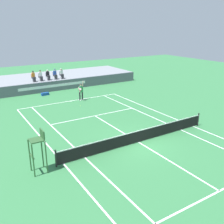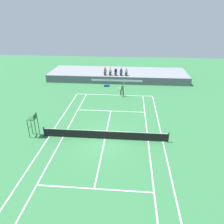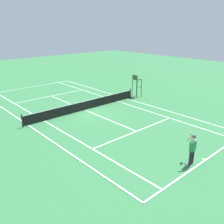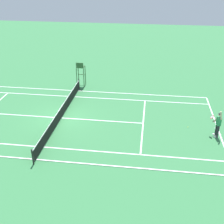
{
  "view_description": "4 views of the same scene",
  "coord_description": "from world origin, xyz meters",
  "views": [
    {
      "loc": [
        -9.99,
        -12.52,
        7.7
      ],
      "look_at": [
        0.34,
        4.05,
        1.0
      ],
      "focal_mm": 40.81,
      "sensor_mm": 36.0,
      "label": 1
    },
    {
      "loc": [
        2.21,
        -17.57,
        11.26
      ],
      "look_at": [
        0.34,
        4.05,
        1.0
      ],
      "focal_mm": 34.85,
      "sensor_mm": 36.0,
      "label": 2
    },
    {
      "loc": [
        12.47,
        17.59,
        7.49
      ],
      "look_at": [
        0.34,
        4.05,
        1.0
      ],
      "focal_mm": 39.4,
      "sensor_mm": 36.0,
      "label": 3
    },
    {
      "loc": [
        19.61,
        6.68,
        11.0
      ],
      "look_at": [
        0.34,
        4.05,
        1.0
      ],
      "focal_mm": 47.12,
      "sensor_mm": 36.0,
      "label": 4
    }
  ],
  "objects": [
    {
      "name": "ground_plane",
      "position": [
        0.0,
        0.0,
        0.0
      ],
      "size": [
        80.0,
        80.0,
        0.0
      ],
      "primitive_type": "plane",
      "color": "#337542"
    },
    {
      "name": "tennis_ball",
      "position": [
        0.14,
        9.71,
        0.03
      ],
      "size": [
        0.07,
        0.07,
        0.07
      ],
      "primitive_type": "sphere",
      "color": "#D1E533",
      "rests_on": "ground"
    },
    {
      "name": "spectator_seated_1",
      "position": [
        -1.18,
        17.99,
        1.85
      ],
      "size": [
        0.44,
        0.6,
        1.27
      ],
      "color": "#474C56",
      "rests_on": "bleacher_platform"
    },
    {
      "name": "spectator_seated_4",
      "position": [
        1.51,
        17.99,
        1.85
      ],
      "size": [
        0.44,
        0.6,
        1.27
      ],
      "color": "#474C56",
      "rests_on": "bleacher_platform"
    },
    {
      "name": "tennis_player",
      "position": [
        1.11,
        11.56,
        0.99
      ],
      "size": [
        0.75,
        0.7,
        2.08
      ],
      "color": "#232328",
      "rests_on": "ground"
    },
    {
      "name": "net",
      "position": [
        0.0,
        0.0,
        0.52
      ],
      "size": [
        11.98,
        0.1,
        1.07
      ],
      "color": "black",
      "rests_on": "ground"
    },
    {
      "name": "barrier_wall",
      "position": [
        0.0,
        17.05,
        0.62
      ],
      "size": [
        24.06,
        0.25,
        1.24
      ],
      "color": "#565B66",
      "rests_on": "ground"
    },
    {
      "name": "bleacher_platform",
      "position": [
        0.0,
        20.69,
        0.62
      ],
      "size": [
        24.06,
        7.05,
        1.24
      ],
      "primitive_type": "cube",
      "color": "gray",
      "rests_on": "ground"
    },
    {
      "name": "spectator_seated_0",
      "position": [
        -2.03,
        17.99,
        1.85
      ],
      "size": [
        0.44,
        0.6,
        1.27
      ],
      "color": "#474C56",
      "rests_on": "bleacher_platform"
    },
    {
      "name": "spectator_seated_2",
      "position": [
        -0.26,
        17.99,
        1.85
      ],
      "size": [
        0.44,
        0.6,
        1.27
      ],
      "color": "#474C56",
      "rests_on": "bleacher_platform"
    },
    {
      "name": "court",
      "position": [
        0.0,
        0.0,
        0.01
      ],
      "size": [
        11.08,
        23.88,
        0.03
      ],
      "color": "#337542",
      "rests_on": "ground"
    },
    {
      "name": "equipment_bag",
      "position": [
        -1.54,
        15.66,
        0.16
      ],
      "size": [
        0.93,
        0.42,
        0.32
      ],
      "color": "#194799",
      "rests_on": "ground"
    },
    {
      "name": "umpire_chair",
      "position": [
        -6.86,
        0.0,
        1.56
      ],
      "size": [
        0.77,
        0.77,
        2.44
      ],
      "color": "#2D562D",
      "rests_on": "ground"
    },
    {
      "name": "spectator_seated_3",
      "position": [
        0.65,
        17.99,
        1.85
      ],
      "size": [
        0.44,
        0.6,
        1.27
      ],
      "color": "#474C56",
      "rests_on": "bleacher_platform"
    }
  ]
}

